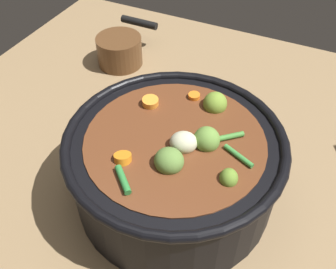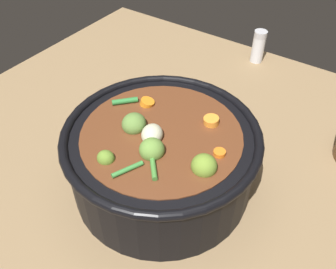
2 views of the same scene
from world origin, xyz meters
TOP-DOWN VIEW (x-y plane):
  - ground_plane at (0.00, 0.00)m, footprint 1.10×1.10m
  - cooking_pot at (0.00, -0.00)m, footprint 0.33×0.33m
  - small_saucepan at (0.29, 0.27)m, footprint 0.16×0.10m

SIDE VIEW (x-z plane):
  - ground_plane at x=0.00m, z-range 0.00..0.00m
  - small_saucepan at x=0.29m, z-range 0.00..0.07m
  - cooking_pot at x=0.00m, z-range -0.01..0.14m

